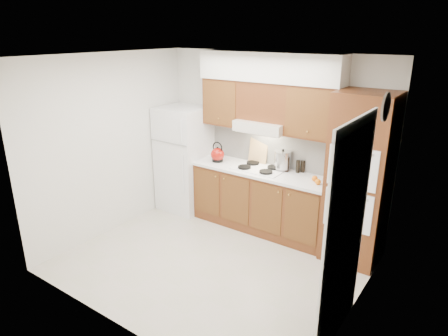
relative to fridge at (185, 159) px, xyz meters
name	(u,v)px	position (x,y,z in m)	size (l,w,h in m)	color
floor	(212,262)	(1.41, -1.14, -0.86)	(3.60, 3.60, 0.00)	#BBB2A4
ceiling	(210,57)	(1.41, -1.14, 1.74)	(3.60, 3.60, 0.00)	white
wall_back	(271,141)	(1.41, 0.36, 0.44)	(3.60, 0.02, 2.60)	silver
wall_left	(112,145)	(-0.40, -1.14, 0.44)	(0.02, 3.00, 2.60)	silver
wall_right	(361,203)	(3.21, -1.14, 0.44)	(0.02, 3.00, 2.60)	silver
fridge	(185,159)	(0.00, 0.00, 0.00)	(0.75, 0.72, 1.72)	white
base_cabinets	(261,200)	(1.43, 0.06, -0.41)	(2.11, 0.60, 0.90)	brown
countertop	(261,171)	(1.43, 0.05, 0.06)	(2.13, 0.62, 0.04)	white
backsplash	(272,147)	(1.43, 0.34, 0.36)	(2.11, 0.03, 0.56)	white
oven_cabinet	(359,180)	(2.85, 0.03, 0.24)	(0.70, 0.65, 2.20)	brown
upper_cab_left	(226,102)	(0.69, 0.19, 0.99)	(0.63, 0.33, 0.70)	brown
upper_cab_right	(314,112)	(2.12, 0.19, 0.99)	(0.73, 0.33, 0.70)	brown
range_hood	(263,126)	(1.38, 0.13, 0.71)	(0.75, 0.45, 0.15)	silver
upper_cab_over_hood	(266,101)	(1.38, 0.19, 1.06)	(0.75, 0.33, 0.55)	brown
soffit	(269,67)	(1.43, 0.18, 1.54)	(2.13, 0.36, 0.40)	silver
cooktop	(259,169)	(1.38, 0.07, 0.09)	(0.74, 0.50, 0.01)	white
doorway	(345,241)	(3.19, -1.49, 0.19)	(0.02, 0.90, 2.10)	black
wall_clock	(386,107)	(3.19, -0.59, 1.29)	(0.30, 0.30, 0.02)	#3F3833
kettle	(217,155)	(0.68, 0.00, 0.20)	(0.21, 0.21, 0.21)	maroon
cutting_board	(258,150)	(1.22, 0.31, 0.28)	(0.30, 0.02, 0.40)	tan
stock_pot	(283,160)	(1.68, 0.23, 0.23)	(0.24, 0.24, 0.25)	#BBBBC0
condiment_a	(287,164)	(1.77, 0.20, 0.19)	(0.06, 0.06, 0.22)	black
condiment_b	(298,166)	(1.91, 0.25, 0.17)	(0.06, 0.06, 0.18)	black
condiment_c	(303,166)	(1.96, 0.31, 0.17)	(0.06, 0.06, 0.17)	black
orange_near	(318,182)	(2.34, -0.03, 0.12)	(0.08, 0.08, 0.08)	orange
orange_far	(315,179)	(2.25, 0.06, 0.12)	(0.08, 0.08, 0.08)	orange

